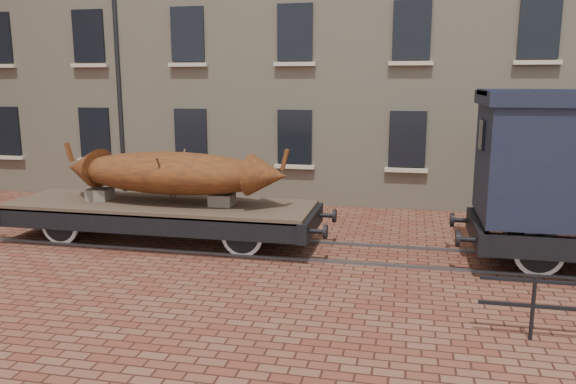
# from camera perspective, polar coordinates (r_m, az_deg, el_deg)

# --- Properties ---
(ground) EXTENTS (90.00, 90.00, 0.00)m
(ground) POSITION_cam_1_polar(r_m,az_deg,el_deg) (13.11, 7.11, -6.31)
(ground) COLOR #5D2A1E
(rail_track) EXTENTS (30.00, 1.52, 0.06)m
(rail_track) POSITION_cam_1_polar(r_m,az_deg,el_deg) (13.10, 7.12, -6.19)
(rail_track) COLOR #59595E
(rail_track) RESTS_ON ground
(flatcar_wagon) EXTENTS (8.51, 2.31, 1.28)m
(flatcar_wagon) POSITION_cam_1_polar(r_m,az_deg,el_deg) (14.15, -12.86, -1.85)
(flatcar_wagon) COLOR #3F3022
(flatcar_wagon) RESTS_ON ground
(iron_boat) EXTENTS (5.82, 1.76, 1.42)m
(iron_boat) POSITION_cam_1_polar(r_m,az_deg,el_deg) (13.82, -11.68, 1.93)
(iron_boat) COLOR brown
(iron_boat) RESTS_ON flatcar_wagon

